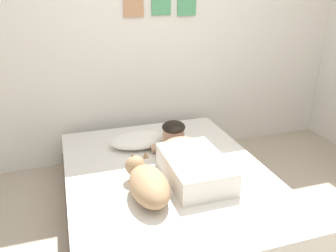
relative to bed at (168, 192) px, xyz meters
name	(u,v)px	position (x,y,z in m)	size (l,w,h in m)	color
back_wall	(160,36)	(0.28, 1.14, 1.06)	(3.97, 0.12, 2.50)	silver
bed	(168,192)	(0.00, 0.00, 0.00)	(1.59, 2.01, 0.39)	#726051
pillow	(139,140)	(-0.11, 0.51, 0.25)	(0.52, 0.32, 0.11)	white
person_lying	(188,158)	(0.16, -0.03, 0.30)	(0.43, 0.92, 0.27)	silver
dog	(147,183)	(-0.23, -0.28, 0.30)	(0.26, 0.57, 0.21)	#9E7A56
coffee_cup	(189,145)	(0.30, 0.31, 0.23)	(0.12, 0.09, 0.07)	#D84C47
cell_phone	(193,167)	(0.21, 0.00, 0.20)	(0.07, 0.14, 0.01)	black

